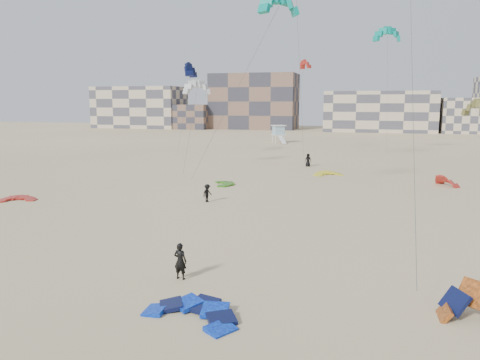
# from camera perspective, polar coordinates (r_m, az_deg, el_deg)

# --- Properties ---
(ground) EXTENTS (320.00, 320.00, 0.00)m
(ground) POSITION_cam_1_polar(r_m,az_deg,el_deg) (22.32, -6.40, -13.71)
(ground) COLOR beige
(ground) RESTS_ON ground
(kite_ground_blue) EXTENTS (4.72, 4.87, 1.32)m
(kite_ground_blue) POSITION_cam_1_polar(r_m,az_deg,el_deg) (20.22, -5.80, -16.26)
(kite_ground_blue) COLOR blue
(kite_ground_blue) RESTS_ON ground
(kite_ground_red) EXTENTS (4.12, 4.20, 0.98)m
(kite_ground_red) POSITION_cam_1_polar(r_m,az_deg,el_deg) (46.78, -25.52, -2.27)
(kite_ground_red) COLOR #BA2E0A
(kite_ground_red) RESTS_ON ground
(kite_ground_green) EXTENTS (3.96, 3.86, 0.57)m
(kite_ground_green) POSITION_cam_1_polar(r_m,az_deg,el_deg) (50.33, -2.00, -0.57)
(kite_ground_green) COLOR #317715
(kite_ground_green) RESTS_ON ground
(kite_ground_red_far) EXTENTS (4.09, 4.05, 3.03)m
(kite_ground_red_far) POSITION_cam_1_polar(r_m,az_deg,el_deg) (54.21, 23.85, -0.66)
(kite_ground_red_far) COLOR #BA2E0A
(kite_ground_red_far) RESTS_ON ground
(kite_ground_yellow) EXTENTS (4.77, 4.85, 1.36)m
(kite_ground_yellow) POSITION_cam_1_polar(r_m,az_deg,el_deg) (57.98, 10.69, 0.60)
(kite_ground_yellow) COLOR yellow
(kite_ground_yellow) RESTS_ON ground
(kitesurfer_main) EXTENTS (0.72, 0.50, 1.87)m
(kitesurfer_main) POSITION_cam_1_polar(r_m,az_deg,el_deg) (23.85, -7.30, -9.78)
(kitesurfer_main) COLOR black
(kitesurfer_main) RESTS_ON ground
(kitesurfer_c) EXTENTS (0.95, 1.18, 1.60)m
(kitesurfer_c) POSITION_cam_1_polar(r_m,az_deg,el_deg) (41.58, -4.00, -1.60)
(kitesurfer_c) COLOR black
(kitesurfer_c) RESTS_ON ground
(kitesurfer_e) EXTENTS (1.01, 0.81, 1.80)m
(kitesurfer_e) POSITION_cam_1_polar(r_m,az_deg,el_deg) (65.15, 8.29, 2.43)
(kitesurfer_e) COLOR black
(kitesurfer_e) RESTS_ON ground
(kite_fly_teal_a) EXTENTS (11.99, 5.95, 17.05)m
(kite_fly_teal_a) POSITION_cam_1_polar(r_m,az_deg,el_deg) (41.49, 4.77, 20.38)
(kite_fly_teal_a) COLOR #029B8C
(kite_fly_teal_a) RESTS_ON ground
(kite_fly_grey) EXTENTS (4.98, 13.21, 10.87)m
(kite_fly_grey) POSITION_cam_1_polar(r_m,az_deg,el_deg) (62.14, -5.23, 11.03)
(kite_fly_grey) COLOR silver
(kite_fly_grey) RESTS_ON ground
(kite_fly_olive) EXTENTS (4.67, 8.26, 8.23)m
(kite_fly_olive) POSITION_cam_1_polar(r_m,az_deg,el_deg) (58.11, 26.83, 7.70)
(kite_fly_olive) COLOR olive
(kite_fly_olive) RESTS_ON ground
(kite_fly_navy) EXTENTS (4.74, 8.83, 13.97)m
(kite_fly_navy) POSITION_cam_1_polar(r_m,az_deg,el_deg) (74.70, -6.06, 13.04)
(kite_fly_navy) COLOR #0B0A3F
(kite_fly_navy) RESTS_ON ground
(kite_fly_teal_b) EXTENTS (5.22, 10.00, 19.49)m
(kite_fly_teal_b) POSITION_cam_1_polar(r_m,az_deg,el_deg) (80.66, 17.53, 16.42)
(kite_fly_teal_b) COLOR #029B8C
(kite_fly_teal_b) RESTS_ON ground
(kite_fly_red) EXTENTS (5.79, 4.62, 15.11)m
(kite_fly_red) POSITION_cam_1_polar(r_m,az_deg,el_deg) (82.49, 7.96, 13.70)
(kite_fly_red) COLOR #BA2E0A
(kite_fly_red) RESTS_ON ground
(lifeguard_tower_far) EXTENTS (3.73, 5.78, 3.85)m
(lifeguard_tower_far) POSITION_cam_1_polar(r_m,az_deg,el_deg) (102.70, 4.71, 5.60)
(lifeguard_tower_far) COLOR white
(lifeguard_tower_far) RESTS_ON ground
(condo_west_a) EXTENTS (30.00, 15.00, 14.00)m
(condo_west_a) POSITION_cam_1_polar(r_m,az_deg,el_deg) (168.09, -12.11, 8.65)
(condo_west_a) COLOR beige
(condo_west_a) RESTS_ON ground
(condo_west_b) EXTENTS (28.00, 14.00, 18.00)m
(condo_west_b) POSITION_cam_1_polar(r_m,az_deg,el_deg) (157.59, 1.75, 9.54)
(condo_west_b) COLOR brown
(condo_west_b) RESTS_ON ground
(condo_mid) EXTENTS (32.00, 16.00, 12.00)m
(condo_mid) POSITION_cam_1_polar(r_m,az_deg,el_deg) (149.03, 16.62, 8.01)
(condo_mid) COLOR beige
(condo_mid) RESTS_ON ground
(condo_fill_left) EXTENTS (12.00, 10.00, 8.00)m
(condo_fill_left) POSITION_cam_1_polar(r_m,az_deg,el_deg) (158.02, -5.91, 7.68)
(condo_fill_left) COLOR brown
(condo_fill_left) RESTS_ON ground
(condo_fill_right) EXTENTS (10.00, 10.00, 10.00)m
(condo_fill_right) POSITION_cam_1_polar(r_m,az_deg,el_deg) (149.01, 25.15, 7.13)
(condo_fill_right) COLOR beige
(condo_fill_right) RESTS_ON ground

